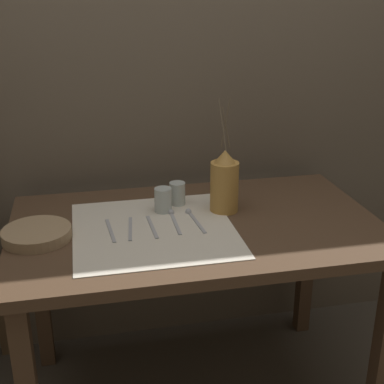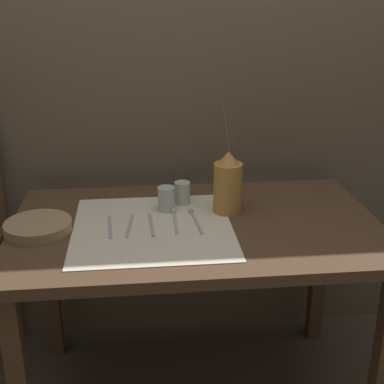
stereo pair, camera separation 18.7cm
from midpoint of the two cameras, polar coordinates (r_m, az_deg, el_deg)
stone_wall_back at (r=2.28m, az=-4.72°, el=11.75°), size 7.00×0.06×2.40m
wooden_table at (r=1.97m, az=-2.28°, el=-5.95°), size 1.32×0.79×0.77m
linen_cloth at (r=1.88m, az=-6.95°, el=-4.03°), size 0.56×0.57×0.00m
pitcher_with_flowers at (r=1.98m, az=0.79°, el=0.91°), size 0.11×0.11×0.43m
wooden_bowl at (r=1.90m, az=-18.99°, el=-4.32°), size 0.23×0.23×0.04m
glass_tumbler_near at (r=2.00m, az=-5.79°, el=-0.90°), size 0.06×0.06×0.09m
glass_tumbler_far at (r=2.06m, az=-4.17°, el=-0.19°), size 0.06×0.06×0.09m
fork_inner at (r=1.89m, az=-11.52°, el=-4.12°), size 0.03×0.19×0.00m
fork_outer at (r=1.89m, az=-9.44°, el=-3.94°), size 0.03×0.19×0.00m
knife_center at (r=1.89m, az=-7.12°, el=-3.77°), size 0.02×0.19×0.00m
spoon_outer at (r=1.96m, az=-4.80°, el=-2.69°), size 0.02×0.20×0.02m
spoon_inner at (r=1.96m, az=-2.80°, el=-2.60°), size 0.04×0.20×0.02m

